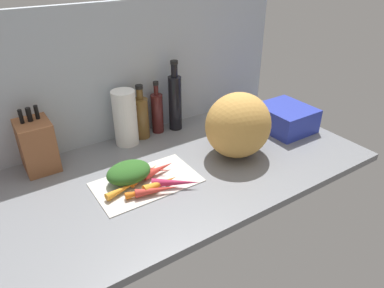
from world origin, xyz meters
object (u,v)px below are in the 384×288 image
object	(u,v)px
carrot_5	(145,175)
bottle_2	(175,101)
carrot_7	(176,183)
winter_squash	(238,125)
carrot_3	(157,190)
paper_towel_roll	(125,118)
carrot_1	(161,183)
carrot_0	(144,192)
dish_rack	(285,118)
bottle_0	(141,117)
carrot_2	(123,189)
cutting_board	(147,182)
carrot_6	(159,169)
bottle_1	(157,112)
knife_block	(37,145)
carrot_4	(147,169)

from	to	relation	value
carrot_5	bottle_2	distance (cm)	46.41
carrot_7	winter_squash	bearing A→B (deg)	11.44
carrot_3	paper_towel_roll	world-z (taller)	paper_towel_roll
carrot_1	paper_towel_roll	bearing A→B (deg)	83.61
carrot_0	dish_rack	size ratio (longest dim) A/B	0.56
winter_squash	paper_towel_roll	bearing A→B (deg)	135.28
carrot_7	dish_rack	size ratio (longest dim) A/B	0.73
carrot_1	carrot_5	size ratio (longest dim) A/B	0.85
carrot_1	carrot_3	size ratio (longest dim) A/B	0.87
paper_towel_roll	winter_squash	bearing A→B (deg)	-44.72
bottle_0	carrot_2	bearing A→B (deg)	-125.54
carrot_2	winter_squash	world-z (taller)	winter_squash
cutting_board	carrot_1	xyz separation A→B (cm)	(2.58, -6.53, 2.18)
carrot_6	bottle_0	size ratio (longest dim) A/B	0.56
carrot_5	paper_towel_roll	world-z (taller)	paper_towel_roll
paper_towel_roll	dish_rack	world-z (taller)	paper_towel_roll
carrot_6	carrot_2	bearing A→B (deg)	-167.40
carrot_6	paper_towel_roll	distance (cm)	32.30
winter_squash	bottle_1	size ratio (longest dim) A/B	1.12
cutting_board	carrot_0	world-z (taller)	carrot_0
knife_block	carrot_7	bearing A→B (deg)	-48.25
carrot_0	carrot_1	world-z (taller)	carrot_1
carrot_1	carrot_3	bearing A→B (deg)	-136.26
carrot_3	dish_rack	bearing A→B (deg)	9.41
carrot_5	knife_block	bearing A→B (deg)	135.58
carrot_2	dish_rack	bearing A→B (deg)	3.45
carrot_2	carrot_3	bearing A→B (deg)	-37.43
carrot_4	winter_squash	size ratio (longest dim) A/B	0.63
carrot_3	carrot_0	bearing A→B (deg)	154.31
dish_rack	bottle_1	bearing A→B (deg)	149.39
carrot_6	bottle_1	size ratio (longest dim) A/B	0.57
carrot_1	carrot_4	size ratio (longest dim) A/B	0.79
carrot_7	dish_rack	bearing A→B (deg)	10.46
carrot_4	carrot_5	xyz separation A→B (cm)	(-2.04, -1.95, -0.62)
knife_block	dish_rack	distance (cm)	112.52
carrot_1	bottle_0	distance (cm)	43.57
carrot_5	carrot_0	bearing A→B (deg)	-118.12
carrot_0	carrot_2	size ratio (longest dim) A/B	0.97
carrot_0	carrot_5	bearing A→B (deg)	61.88
cutting_board	carrot_7	world-z (taller)	carrot_7
carrot_5	paper_towel_roll	size ratio (longest dim) A/B	0.65
carrot_3	paper_towel_roll	bearing A→B (deg)	80.24
carrot_3	bottle_0	xyz separation A→B (cm)	(15.73, 43.58, 8.05)
cutting_board	bottle_0	size ratio (longest dim) A/B	1.53
cutting_board	carrot_7	bearing A→B (deg)	-50.93
carrot_2	knife_block	world-z (taller)	knife_block
carrot_3	carrot_6	size ratio (longest dim) A/B	1.11
bottle_0	dish_rack	xyz separation A→B (cm)	(62.15, -30.66, -4.62)
paper_towel_roll	carrot_0	bearing A→B (deg)	-106.09
carrot_5	carrot_2	bearing A→B (deg)	-158.30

